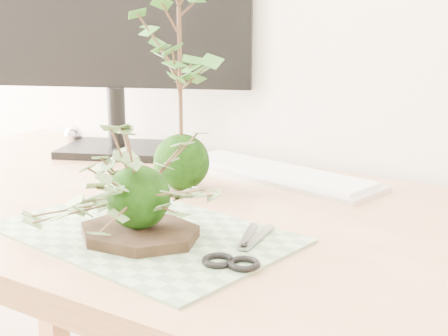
{
  "coord_description": "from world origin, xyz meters",
  "views": [
    {
      "loc": [
        0.45,
        0.44,
        1.05
      ],
      "look_at": [
        0.0,
        1.14,
        0.84
      ],
      "focal_mm": 50.0,
      "sensor_mm": 36.0,
      "label": 1
    }
  ],
  "objects": [
    {
      "name": "desk",
      "position": [
        -0.08,
        1.23,
        0.65
      ],
      "size": [
        1.6,
        0.7,
        0.74
      ],
      "color": "tan",
      "rests_on": "ground_plane"
    },
    {
      "name": "scissors",
      "position": [
        0.06,
        1.07,
        0.75
      ],
      "size": [
        0.08,
        0.17,
        0.01
      ],
      "rotation": [
        0.0,
        0.0,
        0.25
      ],
      "color": "gray",
      "rests_on": "cutting_mat"
    },
    {
      "name": "maple_kokedama",
      "position": [
        -0.2,
        1.3,
        1.03
      ],
      "size": [
        0.26,
        0.26,
        0.42
      ],
      "rotation": [
        0.0,
        0.0,
        -0.16
      ],
      "color": "black",
      "rests_on": "desk"
    },
    {
      "name": "foil_ball",
      "position": [
        -0.65,
        1.48,
        0.76
      ],
      "size": [
        0.05,
        0.05,
        0.05
      ],
      "primitive_type": "sphere",
      "color": "silver",
      "rests_on": "desk"
    },
    {
      "name": "stone_dish",
      "position": [
        -0.09,
        1.06,
        0.75
      ],
      "size": [
        0.2,
        0.2,
        0.01
      ],
      "primitive_type": "cylinder",
      "rotation": [
        0.0,
        0.0,
        0.12
      ],
      "color": "black",
      "rests_on": "cutting_mat"
    },
    {
      "name": "ivy_kokedama",
      "position": [
        -0.09,
        1.06,
        0.84
      ],
      "size": [
        0.32,
        0.32,
        0.18
      ],
      "rotation": [
        0.0,
        0.0,
        -0.39
      ],
      "color": "black",
      "rests_on": "stone_dish"
    },
    {
      "name": "cutting_mat",
      "position": [
        -0.1,
        1.09,
        0.74
      ],
      "size": [
        0.44,
        0.32,
        0.0
      ],
      "primitive_type": "cube",
      "rotation": [
        0.0,
        0.0,
        -0.14
      ],
      "color": "#5C7D5D",
      "rests_on": "desk"
    },
    {
      "name": "monitor",
      "position": [
        -0.5,
        1.48,
        1.05
      ],
      "size": [
        0.57,
        0.27,
        0.53
      ],
      "rotation": [
        0.0,
        0.0,
        0.41
      ],
      "color": "black",
      "rests_on": "desk"
    },
    {
      "name": "keyboard",
      "position": [
        -0.1,
        1.47,
        0.75
      ],
      "size": [
        0.44,
        0.2,
        0.02
      ],
      "rotation": [
        0.0,
        0.0,
        -0.19
      ],
      "color": "silver",
      "rests_on": "desk"
    }
  ]
}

